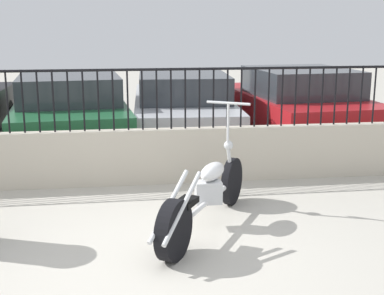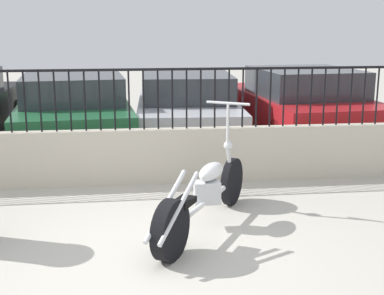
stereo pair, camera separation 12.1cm
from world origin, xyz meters
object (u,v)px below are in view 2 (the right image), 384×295
car_green (74,110)px  car_silver (186,106)px  car_red (301,104)px  motorcycle_white (201,199)px

car_green → car_silver: bearing=-85.5°
car_green → car_red: (4.13, 0.02, 0.02)m
car_green → car_silver: car_green is taller
car_silver → car_red: (2.11, -0.32, 0.04)m
motorcycle_white → car_red: size_ratio=0.50×
motorcycle_white → car_red: 4.93m
car_green → motorcycle_white: bearing=-163.5°
car_green → car_silver: size_ratio=0.98×
motorcycle_white → car_red: bearing=0.8°
car_silver → car_red: size_ratio=1.07×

